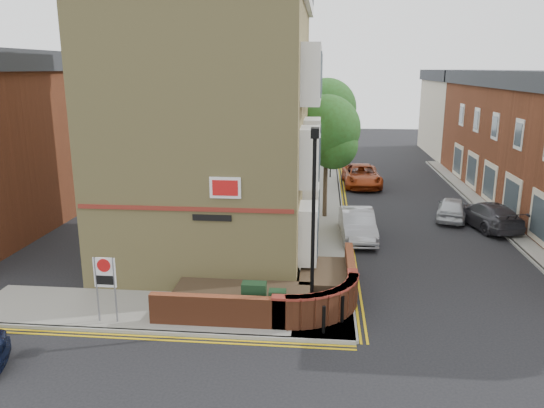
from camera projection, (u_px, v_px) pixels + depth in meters
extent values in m
plane|color=black|center=(258.00, 339.00, 16.40)|extent=(120.00, 120.00, 0.00)
cube|color=gray|center=(163.00, 311.00, 18.16)|extent=(13.00, 3.00, 0.12)
cube|color=gray|center=(324.00, 208.00, 31.61)|extent=(2.00, 32.00, 0.12)
cube|color=gray|center=(536.00, 228.00, 27.68)|extent=(4.00, 40.00, 0.12)
cube|color=gray|center=(148.00, 332.00, 16.71)|extent=(13.00, 0.15, 0.12)
cube|color=gray|center=(341.00, 208.00, 31.52)|extent=(0.15, 32.00, 0.12)
cube|color=gray|center=(496.00, 227.00, 27.87)|extent=(0.15, 40.00, 0.12)
cube|color=gold|center=(146.00, 338.00, 16.49)|extent=(13.00, 0.28, 0.01)
cube|color=gold|center=(346.00, 209.00, 31.51)|extent=(0.28, 32.00, 0.01)
cube|color=tan|center=(212.00, 128.00, 22.99)|extent=(8.00, 10.00, 11.00)
cube|color=maroon|center=(184.00, 209.00, 18.72)|extent=(7.80, 0.06, 0.15)
cube|color=white|center=(225.00, 188.00, 18.37)|extent=(1.10, 0.05, 0.75)
cube|color=black|center=(212.00, 218.00, 18.69)|extent=(1.40, 0.04, 0.22)
cylinder|color=black|center=(313.00, 233.00, 16.62)|extent=(0.12, 0.12, 6.00)
cylinder|color=black|center=(311.00, 309.00, 17.27)|extent=(0.20, 0.20, 0.80)
cube|color=black|center=(315.00, 133.00, 15.84)|extent=(0.25, 0.50, 0.30)
cube|color=black|center=(254.00, 300.00, 17.50)|extent=(0.80, 0.45, 1.20)
cube|color=black|center=(277.00, 306.00, 17.15)|extent=(0.55, 0.40, 1.10)
cylinder|color=black|center=(324.00, 320.00, 16.45)|extent=(0.11, 0.11, 0.90)
cylinder|color=black|center=(342.00, 309.00, 17.16)|extent=(0.11, 0.11, 0.90)
cylinder|color=slate|center=(97.00, 290.00, 17.08)|extent=(0.06, 0.06, 2.20)
cylinder|color=slate|center=(115.00, 290.00, 17.02)|extent=(0.06, 0.06, 2.20)
cube|color=white|center=(105.00, 272.00, 16.90)|extent=(0.72, 0.04, 1.00)
cylinder|color=red|center=(104.00, 265.00, 16.81)|extent=(0.44, 0.02, 0.44)
cube|color=brown|center=(544.00, 151.00, 30.53)|extent=(5.00, 30.00, 7.00)
cube|color=beige|center=(457.00, 118.00, 50.78)|extent=(5.00, 12.00, 7.00)
cube|color=#272B2F|center=(460.00, 75.00, 49.78)|extent=(5.40, 12.40, 1.00)
cylinder|color=#382B1E|center=(325.00, 176.00, 29.10)|extent=(0.24, 0.24, 4.55)
sphere|color=#254818|center=(327.00, 129.00, 28.46)|extent=(3.64, 3.64, 3.64)
sphere|color=#254818|center=(334.00, 145.00, 28.34)|extent=(2.60, 2.60, 2.60)
sphere|color=#254818|center=(321.00, 136.00, 28.99)|extent=(2.86, 2.86, 2.86)
cylinder|color=#382B1E|center=(326.00, 150.00, 36.76)|extent=(0.24, 0.24, 5.04)
sphere|color=#254818|center=(327.00, 108.00, 36.04)|extent=(4.03, 4.03, 4.03)
sphere|color=#254818|center=(332.00, 122.00, 35.94)|extent=(2.88, 2.88, 2.88)
sphere|color=#254818|center=(322.00, 115.00, 36.58)|extent=(3.17, 3.17, 3.17)
cylinder|color=#382B1E|center=(326.00, 137.00, 44.50)|extent=(0.24, 0.24, 4.76)
sphere|color=#254818|center=(326.00, 105.00, 43.82)|extent=(3.81, 3.81, 3.81)
sphere|color=#254818|center=(331.00, 116.00, 43.72)|extent=(2.72, 2.72, 2.72)
sphere|color=#254818|center=(323.00, 110.00, 44.36)|extent=(2.99, 2.99, 2.99)
cylinder|color=black|center=(331.00, 156.00, 39.84)|extent=(0.10, 0.10, 3.20)
imported|color=black|center=(331.00, 128.00, 39.32)|extent=(0.20, 0.16, 1.00)
imported|color=gray|center=(357.00, 225.00, 25.88)|extent=(1.76, 4.51, 1.46)
imported|color=#953110|center=(362.00, 176.00, 37.58)|extent=(2.72, 5.53, 1.51)
imported|color=#323137|center=(487.00, 215.00, 27.75)|extent=(3.01, 5.07, 1.38)
imported|color=#B1B4B9|center=(452.00, 208.00, 29.22)|extent=(2.44, 4.04, 1.29)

